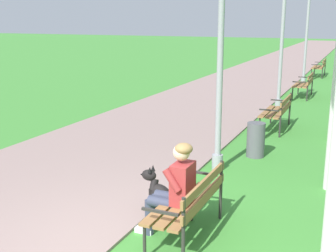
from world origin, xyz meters
name	(u,v)px	position (x,y,z in m)	size (l,w,h in m)	color
paved_path	(282,63)	(-2.28, 24.00, 0.02)	(4.24, 60.00, 0.04)	gray
park_bench_near	(191,200)	(0.59, 0.76, 0.51)	(0.55, 1.50, 0.85)	olive
park_bench_mid	(278,110)	(0.58, 6.84, 0.51)	(0.55, 1.50, 0.85)	olive
park_bench_far	(305,83)	(0.58, 11.92, 0.51)	(0.55, 1.50, 0.85)	olive
park_bench_furthest	(320,66)	(0.52, 18.04, 0.51)	(0.55, 1.50, 0.85)	olive
person_seated_on_near_bench	(175,186)	(0.39, 0.73, 0.68)	(0.74, 0.49, 1.25)	#33384C
dog_black	(164,198)	(0.01, 1.23, 0.26)	(0.83, 0.30, 0.71)	black
lamp_post_near	(221,43)	(0.12, 3.36, 2.30)	(0.24, 0.24, 4.46)	gray
lamp_post_mid	(282,39)	(0.11, 9.54, 2.11)	(0.24, 0.24, 4.07)	gray
lamp_post_far	(307,31)	(0.13, 15.23, 2.23)	(0.24, 0.24, 4.31)	gray
litter_bin	(256,140)	(0.57, 4.46, 0.35)	(0.36, 0.36, 0.70)	#515156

